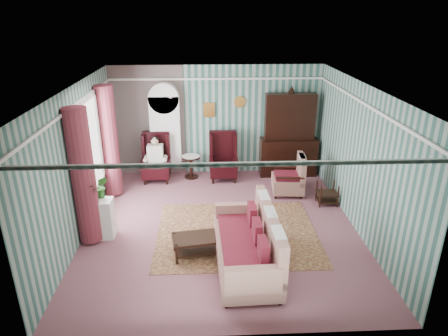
{
  "coord_description": "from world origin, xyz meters",
  "views": [
    {
      "loc": [
        -0.27,
        -7.26,
        4.24
      ],
      "look_at": [
        0.08,
        0.6,
        1.06
      ],
      "focal_mm": 32.0,
      "sensor_mm": 36.0,
      "label": 1
    }
  ],
  "objects_px": {
    "plant_stand": "(99,219)",
    "wingback_right": "(223,157)",
    "seated_woman": "(156,159)",
    "nest_table": "(327,193)",
    "floral_armchair": "(288,176)",
    "bookcase": "(166,135)",
    "sofa": "(245,245)",
    "round_side_table": "(191,167)",
    "dresser_hutch": "(289,132)",
    "coffee_table": "(198,246)",
    "wingback_left": "(156,158)"
  },
  "relations": [
    {
      "from": "bookcase",
      "to": "dresser_hutch",
      "type": "bearing_deg",
      "value": -2.11
    },
    {
      "from": "wingback_left",
      "to": "floral_armchair",
      "type": "relative_size",
      "value": 1.35
    },
    {
      "from": "wingback_left",
      "to": "plant_stand",
      "type": "bearing_deg",
      "value": -106.22
    },
    {
      "from": "bookcase",
      "to": "sofa",
      "type": "relative_size",
      "value": 1.02
    },
    {
      "from": "dresser_hutch",
      "to": "coffee_table",
      "type": "height_order",
      "value": "dresser_hutch"
    },
    {
      "from": "dresser_hutch",
      "to": "floral_armchair",
      "type": "distance_m",
      "value": 1.43
    },
    {
      "from": "round_side_table",
      "to": "wingback_left",
      "type": "bearing_deg",
      "value": -170.54
    },
    {
      "from": "sofa",
      "to": "wingback_right",
      "type": "bearing_deg",
      "value": 0.99
    },
    {
      "from": "wingback_left",
      "to": "wingback_right",
      "type": "distance_m",
      "value": 1.75
    },
    {
      "from": "nest_table",
      "to": "floral_armchair",
      "type": "relative_size",
      "value": 0.58
    },
    {
      "from": "dresser_hutch",
      "to": "plant_stand",
      "type": "relative_size",
      "value": 2.95
    },
    {
      "from": "nest_table",
      "to": "sofa",
      "type": "distance_m",
      "value": 3.16
    },
    {
      "from": "dresser_hutch",
      "to": "bookcase",
      "type": "bearing_deg",
      "value": 177.89
    },
    {
      "from": "wingback_right",
      "to": "seated_woman",
      "type": "relative_size",
      "value": 1.06
    },
    {
      "from": "round_side_table",
      "to": "coffee_table",
      "type": "bearing_deg",
      "value": -86.45
    },
    {
      "from": "dresser_hutch",
      "to": "floral_armchair",
      "type": "xyz_separation_m",
      "value": [
        -0.23,
        -1.22,
        -0.72
      ]
    },
    {
      "from": "bookcase",
      "to": "round_side_table",
      "type": "relative_size",
      "value": 3.73
    },
    {
      "from": "plant_stand",
      "to": "wingback_right",
      "type": "bearing_deg",
      "value": 47.16
    },
    {
      "from": "dresser_hutch",
      "to": "coffee_table",
      "type": "distance_m",
      "value": 4.55
    },
    {
      "from": "wingback_left",
      "to": "coffee_table",
      "type": "height_order",
      "value": "wingback_left"
    },
    {
      "from": "seated_woman",
      "to": "round_side_table",
      "type": "distance_m",
      "value": 0.96
    },
    {
      "from": "seated_woman",
      "to": "round_side_table",
      "type": "height_order",
      "value": "seated_woman"
    },
    {
      "from": "wingback_left",
      "to": "nest_table",
      "type": "bearing_deg",
      "value": -20.85
    },
    {
      "from": "wingback_right",
      "to": "sofa",
      "type": "height_order",
      "value": "wingback_right"
    },
    {
      "from": "dresser_hutch",
      "to": "seated_woman",
      "type": "relative_size",
      "value": 2.0
    },
    {
      "from": "dresser_hutch",
      "to": "wingback_left",
      "type": "bearing_deg",
      "value": -175.59
    },
    {
      "from": "plant_stand",
      "to": "bookcase",
      "type": "bearing_deg",
      "value": 71.51
    },
    {
      "from": "bookcase",
      "to": "dresser_hutch",
      "type": "height_order",
      "value": "dresser_hutch"
    },
    {
      "from": "floral_armchair",
      "to": "coffee_table",
      "type": "relative_size",
      "value": 1.03
    },
    {
      "from": "wingback_right",
      "to": "coffee_table",
      "type": "height_order",
      "value": "wingback_right"
    },
    {
      "from": "wingback_right",
      "to": "floral_armchair",
      "type": "bearing_deg",
      "value": -32.02
    },
    {
      "from": "round_side_table",
      "to": "coffee_table",
      "type": "xyz_separation_m",
      "value": [
        0.23,
        -3.63,
        -0.11
      ]
    },
    {
      "from": "floral_armchair",
      "to": "coffee_table",
      "type": "height_order",
      "value": "floral_armchair"
    },
    {
      "from": "sofa",
      "to": "coffee_table",
      "type": "relative_size",
      "value": 2.44
    },
    {
      "from": "dresser_hutch",
      "to": "wingback_left",
      "type": "relative_size",
      "value": 1.89
    },
    {
      "from": "sofa",
      "to": "floral_armchair",
      "type": "bearing_deg",
      "value": -26.04
    },
    {
      "from": "seated_woman",
      "to": "round_side_table",
      "type": "relative_size",
      "value": 1.97
    },
    {
      "from": "dresser_hutch",
      "to": "plant_stand",
      "type": "distance_m",
      "value": 5.31
    },
    {
      "from": "wingback_left",
      "to": "sofa",
      "type": "relative_size",
      "value": 0.57
    },
    {
      "from": "seated_woman",
      "to": "nest_table",
      "type": "xyz_separation_m",
      "value": [
        4.07,
        -1.55,
        -0.32
      ]
    },
    {
      "from": "coffee_table",
      "to": "wingback_right",
      "type": "bearing_deg",
      "value": 79.83
    },
    {
      "from": "seated_woman",
      "to": "sofa",
      "type": "xyz_separation_m",
      "value": [
        1.96,
        -3.9,
        -0.14
      ]
    },
    {
      "from": "dresser_hutch",
      "to": "sofa",
      "type": "distance_m",
      "value": 4.5
    },
    {
      "from": "dresser_hutch",
      "to": "floral_armchair",
      "type": "relative_size",
      "value": 2.55
    },
    {
      "from": "dresser_hutch",
      "to": "plant_stand",
      "type": "height_order",
      "value": "dresser_hutch"
    },
    {
      "from": "plant_stand",
      "to": "floral_armchair",
      "type": "xyz_separation_m",
      "value": [
        4.07,
        1.8,
        0.06
      ]
    },
    {
      "from": "wingback_left",
      "to": "dresser_hutch",
      "type": "bearing_deg",
      "value": 4.41
    },
    {
      "from": "bookcase",
      "to": "floral_armchair",
      "type": "height_order",
      "value": "bookcase"
    },
    {
      "from": "coffee_table",
      "to": "seated_woman",
      "type": "bearing_deg",
      "value": 107.91
    },
    {
      "from": "wingback_left",
      "to": "coffee_table",
      "type": "distance_m",
      "value": 3.69
    }
  ]
}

